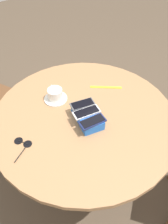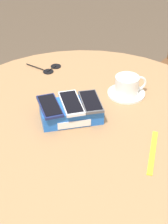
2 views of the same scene
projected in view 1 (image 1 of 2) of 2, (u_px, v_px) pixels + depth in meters
name	position (u px, v px, depth m)	size (l,w,h in m)	color
ground_plane	(84.00, 176.00, 1.73)	(8.00, 8.00, 0.00)	brown
round_table	(84.00, 126.00, 1.29)	(1.03, 1.03, 0.71)	#2D2D2D
phone_box	(87.00, 116.00, 1.17)	(0.22, 0.15, 0.05)	blue
phone_navy	(93.00, 121.00, 1.10)	(0.08, 0.14, 0.01)	navy
phone_white	(87.00, 112.00, 1.15)	(0.09, 0.15, 0.01)	silver
phone_gray	(82.00, 104.00, 1.19)	(0.09, 0.14, 0.01)	#515156
saucer	(56.00, 99.00, 1.30)	(0.14, 0.14, 0.01)	white
coffee_cup	(55.00, 94.00, 1.28)	(0.12, 0.09, 0.06)	white
lanyard_strap	(106.00, 87.00, 1.38)	(0.20, 0.02, 0.00)	yellow
sunglasses	(23.00, 144.00, 1.08)	(0.13, 0.12, 0.01)	black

